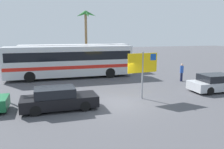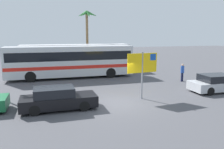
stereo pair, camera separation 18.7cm
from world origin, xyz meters
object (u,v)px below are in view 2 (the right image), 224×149
object	(u,v)px
ferry_sign	(143,65)
bus_rear_coach	(76,57)
car_black	(58,99)
pedestrian_crossing_lot	(182,71)
car_silver	(218,83)
bus_front_coach	(71,60)

from	to	relation	value
ferry_sign	bus_rear_coach	bearing A→B (deg)	96.43
ferry_sign	car_black	bearing A→B (deg)	-179.16
bus_rear_coach	ferry_sign	bearing A→B (deg)	-77.34
bus_rear_coach	ferry_sign	distance (m)	12.86
car_black	pedestrian_crossing_lot	bearing A→B (deg)	22.43
car_silver	pedestrian_crossing_lot	xyz separation A→B (m)	(-0.47, 4.06, 0.33)
bus_front_coach	car_black	xyz separation A→B (m)	(-1.82, -9.66, -1.15)
bus_rear_coach	pedestrian_crossing_lot	xyz separation A→B (m)	(8.70, -8.29, -0.81)
car_silver	car_black	xyz separation A→B (m)	(-11.99, -0.88, -0.00)
bus_rear_coach	pedestrian_crossing_lot	distance (m)	12.04
bus_front_coach	car_silver	size ratio (longest dim) A/B	2.74
car_silver	bus_rear_coach	bearing A→B (deg)	128.28
bus_rear_coach	pedestrian_crossing_lot	size ratio (longest dim) A/B	7.45
bus_front_coach	ferry_sign	distance (m)	9.76
ferry_sign	car_silver	world-z (taller)	ferry_sign
bus_rear_coach	bus_front_coach	bearing A→B (deg)	-105.68
bus_front_coach	car_silver	xyz separation A→B (m)	(10.17, -8.78, -1.15)
bus_front_coach	car_silver	world-z (taller)	bus_front_coach
car_silver	pedestrian_crossing_lot	distance (m)	4.10
ferry_sign	car_silver	xyz separation A→B (m)	(6.35, 0.18, -1.69)
car_silver	pedestrian_crossing_lot	world-z (taller)	pedestrian_crossing_lot
car_black	pedestrian_crossing_lot	xyz separation A→B (m)	(11.52, 4.94, 0.34)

